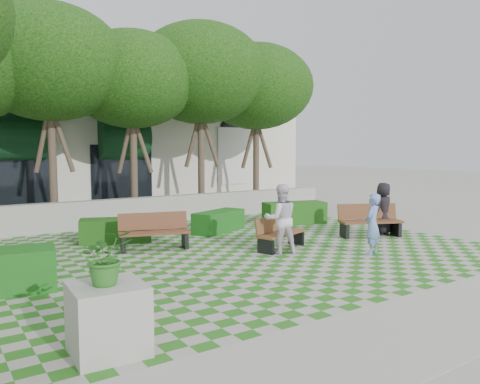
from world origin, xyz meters
TOP-DOWN VIEW (x-y plane):
  - ground at (0.00, 0.00)m, footprint 90.00×90.00m
  - lawn at (0.00, 1.00)m, footprint 12.00×12.00m
  - sidewalk_south at (0.00, -4.70)m, footprint 16.00×2.00m
  - retaining_wall at (0.00, 6.20)m, footprint 15.00×0.36m
  - bench_east at (4.24, 0.34)m, footprint 1.87×1.28m
  - bench_mid at (1.03, 0.50)m, footprint 1.68×1.00m
  - bench_west at (-1.62, 2.24)m, footprint 1.84×1.04m
  - hedge_east at (4.03, 3.39)m, footprint 2.22×1.36m
  - hedge_midright at (1.05, 3.46)m, footprint 1.96×1.38m
  - hedge_midleft at (-2.11, 3.66)m, footprint 2.00×1.33m
  - planter_front at (-4.57, -3.04)m, footprint 0.92×0.92m
  - person_blue at (2.44, -1.26)m, footprint 0.63×0.52m
  - person_dark at (4.86, 0.36)m, footprint 0.84×0.63m
  - person_white at (0.74, 0.11)m, footprint 1.00×0.90m
  - tree_row at (-1.86, 5.95)m, footprint 17.70×13.40m
  - building at (0.93, 14.08)m, footprint 18.00×8.92m

SIDE VIEW (x-z plane):
  - ground at x=0.00m, z-range 0.00..0.00m
  - sidewalk_south at x=0.00m, z-range 0.00..0.01m
  - lawn at x=0.00m, z-range 0.01..0.01m
  - hedge_midright at x=1.05m, z-range 0.00..0.64m
  - hedge_midleft at x=-2.11m, z-range 0.00..0.65m
  - hedge_east at x=4.03m, z-range 0.00..0.73m
  - bench_mid at x=1.03m, z-range -0.02..0.82m
  - bench_west at x=-1.62m, z-range -0.02..0.90m
  - retaining_wall at x=0.00m, z-range 0.00..0.90m
  - bench_east at x=4.24m, z-range -0.02..0.92m
  - planter_front at x=-4.57m, z-range -0.15..1.40m
  - person_blue at x=2.44m, z-range 0.00..1.47m
  - person_dark at x=4.86m, z-range 0.00..1.54m
  - person_white at x=0.74m, z-range 0.00..1.69m
  - building at x=0.93m, z-range -0.06..5.09m
  - tree_row at x=-1.86m, z-range 1.47..8.88m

